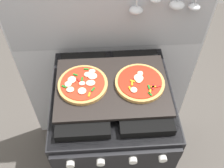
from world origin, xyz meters
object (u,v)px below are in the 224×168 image
(baking_tray, at_px, (112,86))
(pizza_left, at_px, (83,84))
(stove, at_px, (112,134))
(pizza_right, at_px, (140,82))

(baking_tray, distance_m, pizza_left, 0.14)
(baking_tray, relative_size, pizza_left, 2.28)
(stove, bearing_deg, baking_tray, 90.00)
(stove, distance_m, pizza_left, 0.50)
(baking_tray, height_order, pizza_left, pizza_left)
(pizza_right, bearing_deg, pizza_left, 179.09)
(stove, height_order, pizza_right, pizza_right)
(stove, height_order, pizza_left, pizza_left)
(pizza_right, bearing_deg, baking_tray, -178.56)
(baking_tray, bearing_deg, pizza_right, 1.44)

